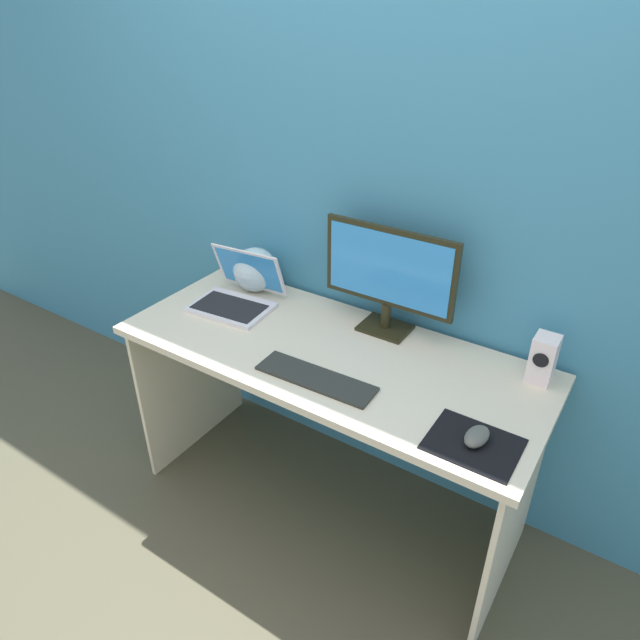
% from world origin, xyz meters
% --- Properties ---
extents(ground_plane, '(8.00, 8.00, 0.00)m').
position_xyz_m(ground_plane, '(0.00, 0.00, 0.00)').
color(ground_plane, '#4D4935').
extents(wall_back, '(6.00, 0.04, 2.50)m').
position_xyz_m(wall_back, '(0.00, 0.35, 1.25)').
color(wall_back, teal).
rests_on(wall_back, ground_plane).
extents(desk, '(1.51, 0.63, 0.76)m').
position_xyz_m(desk, '(0.00, 0.00, 0.60)').
color(desk, beige).
rests_on(desk, ground_plane).
extents(monitor, '(0.50, 0.14, 0.40)m').
position_xyz_m(monitor, '(0.10, 0.23, 0.98)').
color(monitor, black).
rests_on(monitor, desk).
extents(speaker_right, '(0.08, 0.09, 0.16)m').
position_xyz_m(speaker_right, '(0.66, 0.22, 0.84)').
color(speaker_right, white).
rests_on(speaker_right, desk).
extents(laptop, '(0.33, 0.31, 0.21)m').
position_xyz_m(laptop, '(-0.48, 0.07, 0.80)').
color(laptop, silver).
rests_on(laptop, desk).
extents(fishbowl, '(0.18, 0.18, 0.18)m').
position_xyz_m(fishbowl, '(-0.50, 0.22, 0.84)').
color(fishbowl, silver).
rests_on(fishbowl, desk).
extents(keyboard_external, '(0.41, 0.13, 0.01)m').
position_xyz_m(keyboard_external, '(0.06, -0.17, 0.76)').
color(keyboard_external, '#292B25').
rests_on(keyboard_external, desk).
extents(mousepad, '(0.25, 0.20, 0.00)m').
position_xyz_m(mousepad, '(0.59, -0.18, 0.76)').
color(mousepad, black).
rests_on(mousepad, desk).
extents(mouse, '(0.07, 0.11, 0.04)m').
position_xyz_m(mouse, '(0.59, -0.17, 0.78)').
color(mouse, '#52534C').
rests_on(mouse, mousepad).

